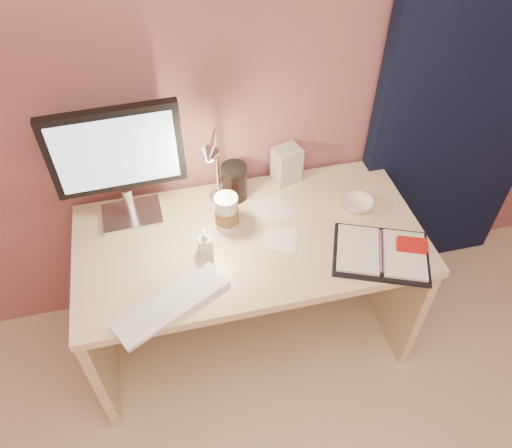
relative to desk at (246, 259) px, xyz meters
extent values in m
plane|color=#93555A|center=(0.00, 0.30, 0.75)|extent=(3.50, 0.00, 3.50)
cube|color=black|center=(1.05, 0.24, 0.60)|extent=(0.85, 0.08, 2.20)
cube|color=#CBBE8F|center=(0.00, -0.07, 0.21)|extent=(1.40, 0.70, 0.04)
cube|color=#CBBE8F|center=(-0.68, -0.07, -0.16)|extent=(0.04, 0.66, 0.69)
cube|color=#CBBE8F|center=(0.68, -0.07, -0.16)|extent=(0.04, 0.66, 0.69)
cube|color=#CBBE8F|center=(0.00, 0.26, -0.10)|extent=(1.32, 0.03, 0.55)
cube|color=silver|center=(-0.45, 0.15, 0.23)|extent=(0.25, 0.18, 0.02)
cylinder|color=silver|center=(-0.45, 0.15, 0.31)|extent=(0.04, 0.04, 0.13)
cube|color=black|center=(-0.45, 0.15, 0.58)|extent=(0.50, 0.06, 0.35)
cube|color=#B2D0F2|center=(-0.45, 0.12, 0.58)|extent=(0.44, 0.02, 0.30)
cube|color=white|center=(-0.34, -0.34, 0.23)|extent=(0.44, 0.31, 0.02)
cube|color=black|center=(0.48, -0.29, 0.23)|extent=(0.44, 0.39, 0.01)
cube|color=silver|center=(0.39, -0.25, 0.25)|extent=(0.24, 0.28, 0.01)
cube|color=silver|center=(0.56, -0.32, 0.25)|extent=(0.24, 0.28, 0.01)
cube|color=red|center=(0.59, -0.30, 0.27)|extent=(0.13, 0.10, 0.03)
cube|color=silver|center=(0.12, 0.06, 0.23)|extent=(0.16, 0.16, 0.00)
cube|color=silver|center=(0.12, -0.12, 0.23)|extent=(0.17, 0.17, 0.00)
cylinder|color=silver|center=(-0.08, 0.01, 0.30)|extent=(0.09, 0.09, 0.14)
cylinder|color=brown|center=(-0.08, 0.01, 0.29)|extent=(0.10, 0.10, 0.06)
cylinder|color=silver|center=(-0.08, 0.01, 0.38)|extent=(0.10, 0.10, 0.01)
imported|color=white|center=(0.49, -0.01, 0.25)|extent=(0.16, 0.16, 0.04)
imported|color=silver|center=(-0.18, -0.11, 0.28)|extent=(0.06, 0.06, 0.12)
cylinder|color=black|center=(-0.01, 0.17, 0.30)|extent=(0.11, 0.11, 0.15)
cube|color=silver|center=(0.24, 0.23, 0.31)|extent=(0.14, 0.12, 0.17)
cylinder|color=silver|center=(-0.08, 0.18, 0.23)|extent=(0.09, 0.09, 0.01)
cylinder|color=silver|center=(-0.08, 0.18, 0.41)|extent=(0.01, 0.01, 0.34)
cone|color=silver|center=(-0.03, 0.03, 0.57)|extent=(0.08, 0.08, 0.07)
camera|label=1|loc=(-0.29, -1.40, 1.71)|focal=35.00mm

